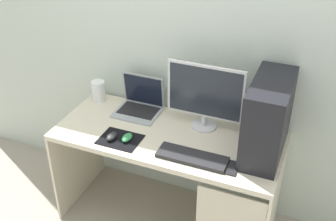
{
  "coord_description": "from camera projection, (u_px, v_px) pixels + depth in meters",
  "views": [
    {
      "loc": [
        0.83,
        -2.03,
        2.25
      ],
      "look_at": [
        0.0,
        0.0,
        0.91
      ],
      "focal_mm": 44.58,
      "sensor_mm": 36.0,
      "label": 1
    }
  ],
  "objects": [
    {
      "name": "ground_plane",
      "position": [
        168.0,
        216.0,
        3.05
      ],
      "size": [
        8.0,
        8.0,
        0.0
      ],
      "primitive_type": "plane",
      "color": "#9E9384"
    },
    {
      "name": "wall_back",
      "position": [
        190.0,
        31.0,
        2.65
      ],
      "size": [
        4.0,
        0.05,
        2.6
      ],
      "color": "beige",
      "rests_on": "ground_plane"
    },
    {
      "name": "desk",
      "position": [
        170.0,
        154.0,
        2.73
      ],
      "size": [
        1.46,
        0.63,
        0.73
      ],
      "color": "beige",
      "rests_on": "ground_plane"
    },
    {
      "name": "pc_tower",
      "position": [
        268.0,
        118.0,
        2.39
      ],
      "size": [
        0.22,
        0.49,
        0.48
      ],
      "primitive_type": "cube",
      "color": "black",
      "rests_on": "desk"
    },
    {
      "name": "monitor",
      "position": [
        205.0,
        95.0,
        2.61
      ],
      "size": [
        0.5,
        0.17,
        0.45
      ],
      "color": "silver",
      "rests_on": "desk"
    },
    {
      "name": "laptop",
      "position": [
        139.0,
        104.0,
        2.89
      ],
      "size": [
        0.3,
        0.25,
        0.25
      ],
      "color": "#9EA3A8",
      "rests_on": "desk"
    },
    {
      "name": "speaker",
      "position": [
        99.0,
        91.0,
        3.0
      ],
      "size": [
        0.09,
        0.09,
        0.15
      ],
      "primitive_type": "cylinder",
      "color": "white",
      "rests_on": "desk"
    },
    {
      "name": "keyboard",
      "position": [
        192.0,
        157.0,
        2.45
      ],
      "size": [
        0.42,
        0.14,
        0.02
      ],
      "primitive_type": "cube",
      "color": "#232326",
      "rests_on": "desk"
    },
    {
      "name": "mousepad",
      "position": [
        120.0,
        139.0,
        2.62
      ],
      "size": [
        0.26,
        0.2,
        0.0
      ],
      "primitive_type": "cube",
      "color": "black",
      "rests_on": "desk"
    },
    {
      "name": "mouse_left",
      "position": [
        127.0,
        138.0,
        2.6
      ],
      "size": [
        0.06,
        0.1,
        0.03
      ],
      "primitive_type": "ellipsoid",
      "color": "#338C4C",
      "rests_on": "mousepad"
    },
    {
      "name": "mouse_right",
      "position": [
        112.0,
        136.0,
        2.61
      ],
      "size": [
        0.06,
        0.1,
        0.03
      ],
      "primitive_type": "ellipsoid",
      "color": "#232326",
      "rests_on": "mousepad"
    },
    {
      "name": "cell_phone",
      "position": [
        232.0,
        168.0,
        2.37
      ],
      "size": [
        0.07,
        0.13,
        0.01
      ],
      "primitive_type": "cube",
      "color": "#232326",
      "rests_on": "desk"
    }
  ]
}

